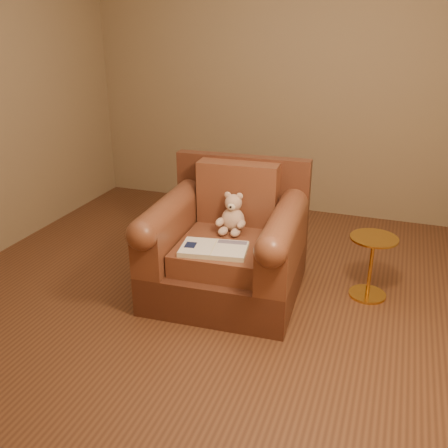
% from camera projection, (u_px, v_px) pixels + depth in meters
% --- Properties ---
extents(floor, '(4.00, 4.00, 0.00)m').
position_uv_depth(floor, '(208.00, 292.00, 3.78)').
color(floor, brown).
rests_on(floor, ground).
extents(room, '(4.02, 4.02, 2.71)m').
position_uv_depth(room, '(204.00, 54.00, 3.12)').
color(room, '#8B7556').
rests_on(room, ground).
extents(armchair, '(1.11, 1.06, 0.95)m').
position_uv_depth(armchair, '(228.00, 246.00, 3.69)').
color(armchair, '#50291A').
rests_on(armchair, floor).
extents(teddy_bear, '(0.22, 0.25, 0.30)m').
position_uv_depth(teddy_bear, '(232.00, 217.00, 3.68)').
color(teddy_bear, '#CEA790').
rests_on(teddy_bear, armchair).
extents(guidebook, '(0.49, 0.34, 0.04)m').
position_uv_depth(guidebook, '(214.00, 249.00, 3.39)').
color(guidebook, beige).
rests_on(guidebook, armchair).
extents(side_table, '(0.34, 0.34, 0.48)m').
position_uv_depth(side_table, '(371.00, 265.00, 3.64)').
color(side_table, gold).
rests_on(side_table, floor).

